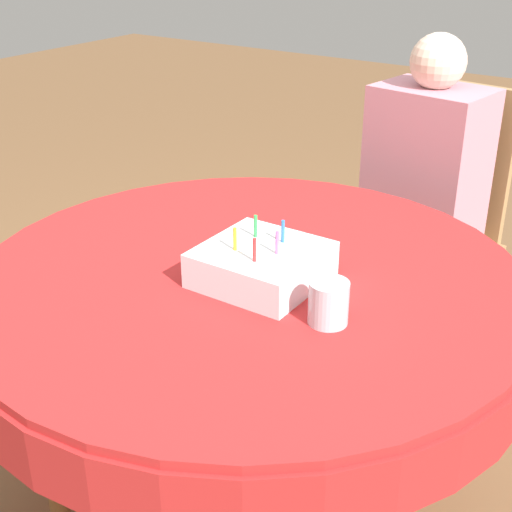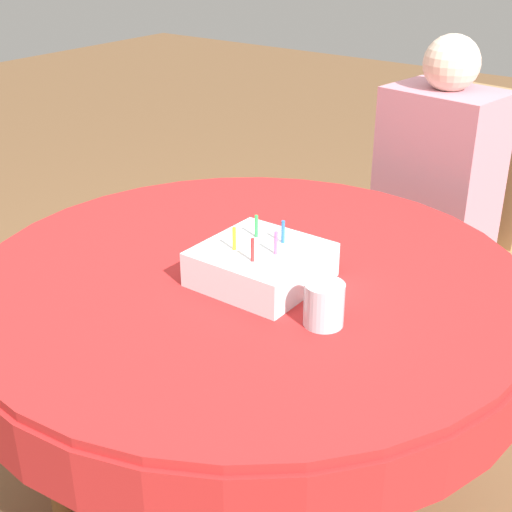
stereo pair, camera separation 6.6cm
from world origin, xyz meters
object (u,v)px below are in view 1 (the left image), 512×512
person (422,180)px  birthday_cake (262,264)px  chair (432,221)px  drinking_glass (329,303)px

person → birthday_cake: (0.00, -0.96, 0.09)m
chair → drinking_glass: chair is taller
person → birthday_cake: bearing=-81.9°
birthday_cake → drinking_glass: size_ratio=2.79×
chair → person: (-0.01, -0.10, 0.18)m
drinking_glass → person: bearing=101.6°
chair → birthday_cake: bearing=-82.7°
chair → drinking_glass: 1.19m
person → drinking_glass: 1.06m
person → birthday_cake: size_ratio=4.51×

